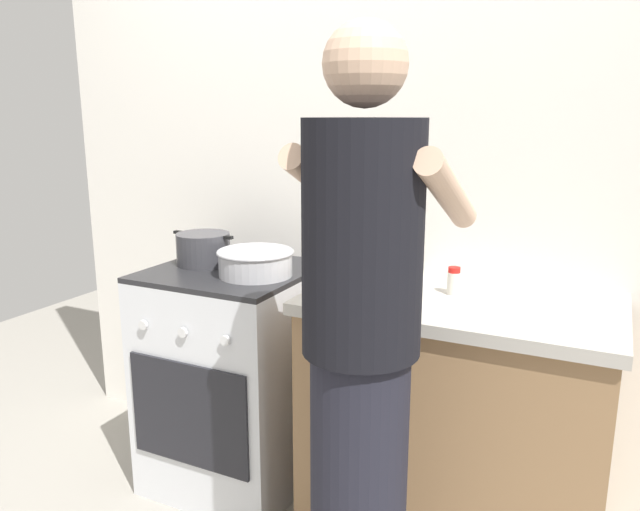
# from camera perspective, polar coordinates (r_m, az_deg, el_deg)

# --- Properties ---
(back_wall) EXTENTS (3.20, 0.10, 2.50)m
(back_wall) POSITION_cam_1_polar(r_m,az_deg,el_deg) (2.40, 7.28, 7.32)
(back_wall) COLOR silver
(back_wall) RESTS_ON ground
(countertop) EXTENTS (1.00, 0.60, 0.90)m
(countertop) POSITION_cam_1_polar(r_m,az_deg,el_deg) (2.21, 12.50, -15.12)
(countertop) COLOR #99724C
(countertop) RESTS_ON ground
(stove_range) EXTENTS (0.60, 0.62, 0.90)m
(stove_range) POSITION_cam_1_polar(r_m,az_deg,el_deg) (2.54, -8.00, -11.13)
(stove_range) COLOR silver
(stove_range) RESTS_ON ground
(pot) EXTENTS (0.28, 0.21, 0.13)m
(pot) POSITION_cam_1_polar(r_m,az_deg,el_deg) (2.47, -10.89, 0.62)
(pot) COLOR #38383D
(pot) RESTS_ON stove_range
(mixing_bowl) EXTENTS (0.29, 0.29, 0.10)m
(mixing_bowl) POSITION_cam_1_polar(r_m,az_deg,el_deg) (2.27, -6.08, -0.58)
(mixing_bowl) COLOR #B7B7BC
(mixing_bowl) RESTS_ON stove_range
(utensil_crock) EXTENTS (0.10, 0.10, 0.33)m
(utensil_crock) POSITION_cam_1_polar(r_m,az_deg,el_deg) (2.27, 8.41, 0.69)
(utensil_crock) COLOR silver
(utensil_crock) RESTS_ON countertop
(spice_bottle) EXTENTS (0.04, 0.04, 0.09)m
(spice_bottle) POSITION_cam_1_polar(r_m,az_deg,el_deg) (2.07, 12.44, -2.36)
(spice_bottle) COLOR silver
(spice_bottle) RESTS_ON countertop
(person) EXTENTS (0.41, 0.50, 1.70)m
(person) POSITION_cam_1_polar(r_m,az_deg,el_deg) (1.59, 3.88, -10.19)
(person) COLOR black
(person) RESTS_ON ground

